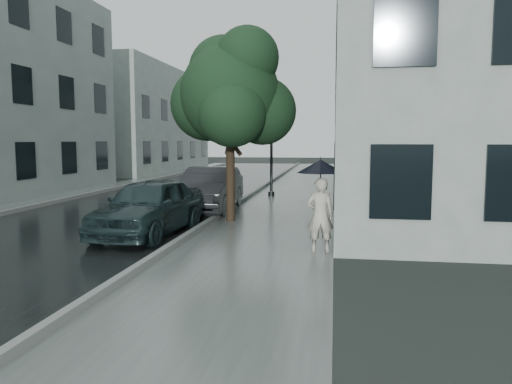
% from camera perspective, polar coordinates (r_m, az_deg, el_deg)
% --- Properties ---
extents(ground, '(120.00, 120.00, 0.00)m').
position_cam_1_polar(ground, '(9.29, -3.78, -9.23)').
color(ground, black).
rests_on(ground, ground).
extents(sidewalk, '(3.50, 60.00, 0.01)m').
position_cam_1_polar(sidewalk, '(20.96, 4.12, -0.69)').
color(sidewalk, slate).
rests_on(sidewalk, ground).
extents(kerb_near, '(0.15, 60.00, 0.15)m').
position_cam_1_polar(kerb_near, '(21.18, -0.80, -0.41)').
color(kerb_near, slate).
rests_on(kerb_near, ground).
extents(asphalt_road, '(6.85, 60.00, 0.00)m').
position_cam_1_polar(asphalt_road, '(22.05, -9.80, -0.43)').
color(asphalt_road, black).
rests_on(asphalt_road, ground).
extents(kerb_far, '(0.15, 60.00, 0.15)m').
position_cam_1_polar(kerb_far, '(23.40, -17.95, -0.09)').
color(kerb_far, slate).
rests_on(kerb_far, ground).
extents(sidewalk_far, '(1.70, 60.00, 0.01)m').
position_cam_1_polar(sidewalk_far, '(23.84, -19.93, -0.22)').
color(sidewalk_far, '#4C5451').
rests_on(sidewalk_far, ground).
extents(building_near, '(7.02, 36.00, 9.00)m').
position_cam_1_polar(building_near, '(28.53, 16.18, 9.91)').
color(building_near, '#96A49E').
rests_on(building_near, ground).
extents(building_far_b, '(7.02, 18.00, 8.00)m').
position_cam_1_polar(building_far_b, '(41.85, -13.32, 7.98)').
color(building_far_b, '#96A49E').
rests_on(building_far_b, ground).
extents(pedestrian, '(0.64, 0.47, 1.62)m').
position_cam_1_polar(pedestrian, '(10.87, 7.33, -2.61)').
color(pedestrian, '#BAB5A4').
rests_on(pedestrian, sidewalk).
extents(umbrella, '(1.06, 1.06, 1.13)m').
position_cam_1_polar(umbrella, '(10.71, 7.40, 2.94)').
color(umbrella, black).
rests_on(umbrella, ground).
extents(street_tree, '(3.85, 3.50, 5.67)m').
position_cam_1_polar(street_tree, '(15.06, -2.90, 11.16)').
color(street_tree, '#332619').
rests_on(street_tree, ground).
extents(lamp_post, '(0.84, 0.39, 4.85)m').
position_cam_1_polar(lamp_post, '(21.56, 1.37, 6.92)').
color(lamp_post, black).
rests_on(lamp_post, ground).
extents(car_near, '(2.07, 4.43, 1.47)m').
position_cam_1_polar(car_near, '(13.05, -12.11, -1.62)').
color(car_near, '#1A2B2D').
rests_on(car_near, ground).
extents(car_far, '(1.67, 4.56, 1.49)m').
position_cam_1_polar(car_far, '(17.09, -5.29, 0.31)').
color(car_far, '#232528').
rests_on(car_far, ground).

